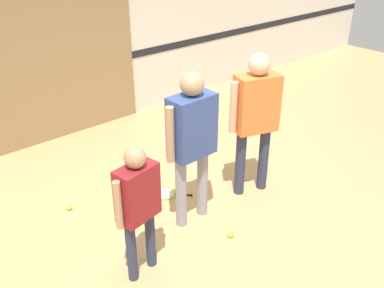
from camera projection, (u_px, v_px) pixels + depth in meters
The scene contains 10 objects.
ground_plane at pixel (204, 214), 4.96m from camera, with size 16.00×16.00×0.00m, color tan.
wall_back at pixel (66, 30), 6.22m from camera, with size 16.00×0.07×3.20m.
wall_panel at pixel (57, 63), 6.24m from camera, with size 2.57×0.05×2.32m.
person_instructor at pixel (192, 134), 4.39m from camera, with size 0.66×0.27×1.74m.
person_student_left at pixel (138, 199), 3.76m from camera, with size 0.51×0.27×1.36m.
person_student_right at pixel (256, 111), 4.89m from camera, with size 0.63×0.42×1.75m.
racket_spare_on_floor at pixel (166, 193), 5.30m from camera, with size 0.44×0.46×0.03m.
tennis_ball_near_instructor at pixel (231, 234), 4.58m from camera, with size 0.07×0.07×0.07m, color #CCE038.
tennis_ball_by_spare_racket at pixel (179, 190), 5.34m from camera, with size 0.07×0.07×0.07m, color #CCE038.
tennis_ball_stray_left at pixel (69, 208), 5.01m from camera, with size 0.07×0.07×0.07m, color #CCE038.
Camera 1 is at (-2.73, -2.93, 3.03)m, focal length 40.00 mm.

